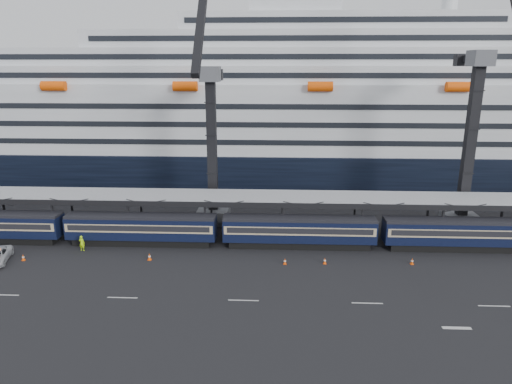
# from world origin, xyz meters

# --- Properties ---
(ground) EXTENTS (260.00, 260.00, 0.00)m
(ground) POSITION_xyz_m (0.00, 0.00, 0.00)
(ground) COLOR black
(ground) RESTS_ON ground
(lane_markings) EXTENTS (111.00, 4.27, 0.02)m
(lane_markings) POSITION_xyz_m (8.15, -5.23, 0.01)
(lane_markings) COLOR beige
(lane_markings) RESTS_ON ground
(train) EXTENTS (133.05, 3.00, 4.05)m
(train) POSITION_xyz_m (-4.65, 10.00, 2.20)
(train) COLOR black
(train) RESTS_ON ground
(canopy) EXTENTS (130.00, 6.25, 5.53)m
(canopy) POSITION_xyz_m (0.00, 14.00, 5.25)
(canopy) COLOR #919399
(canopy) RESTS_ON ground
(cruise_ship) EXTENTS (214.09, 28.84, 34.00)m
(cruise_ship) POSITION_xyz_m (-1.08, 45.99, 12.34)
(cruise_ship) COLOR black
(cruise_ship) RESTS_ON ground
(crane_dark_near) EXTENTS (4.50, 17.75, 35.08)m
(crane_dark_near) POSITION_xyz_m (-20.00, 18.59, 11.93)
(crane_dark_near) COLOR #484A4F
(crane_dark_near) RESTS_ON ground
(crane_dark_mid) EXTENTS (4.50, 18.24, 39.64)m
(crane_dark_mid) POSITION_xyz_m (15.00, 17.59, 13.36)
(crane_dark_mid) COLOR #484A4F
(crane_dark_mid) RESTS_ON ground
(worker) EXTENTS (0.76, 0.54, 1.96)m
(worker) POSITION_xyz_m (-34.83, 7.50, 0.98)
(worker) COLOR #BBFF0D
(worker) RESTS_ON ground
(traffic_cone_a) EXTENTS (0.39, 0.39, 0.78)m
(traffic_cone_a) POSITION_xyz_m (-40.55, 4.27, 0.39)
(traffic_cone_a) COLOR #FF5208
(traffic_cone_a) RESTS_ON ground
(traffic_cone_b) EXTENTS (0.43, 0.43, 0.86)m
(traffic_cone_b) POSITION_xyz_m (-25.76, 5.07, 0.42)
(traffic_cone_b) COLOR #FF5208
(traffic_cone_b) RESTS_ON ground
(traffic_cone_c) EXTENTS (0.38, 0.38, 0.76)m
(traffic_cone_c) POSITION_xyz_m (-5.21, 4.93, 0.37)
(traffic_cone_c) COLOR #FF5208
(traffic_cone_c) RESTS_ON ground
(traffic_cone_d) EXTENTS (0.37, 0.37, 0.75)m
(traffic_cone_d) POSITION_xyz_m (-9.82, 4.62, 0.37)
(traffic_cone_d) COLOR #FF5208
(traffic_cone_d) RESTS_ON ground
(traffic_cone_e) EXTENTS (0.39, 0.39, 0.78)m
(traffic_cone_e) POSITION_xyz_m (4.84, 5.26, 0.38)
(traffic_cone_e) COLOR #FF5208
(traffic_cone_e) RESTS_ON ground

